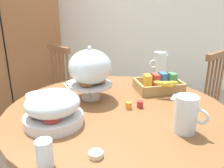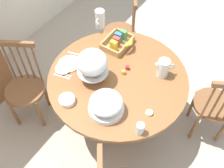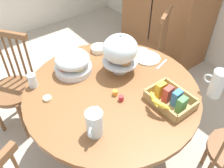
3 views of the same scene
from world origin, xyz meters
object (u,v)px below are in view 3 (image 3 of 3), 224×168
at_px(fruit_platter_covered, 73,62).
at_px(cereal_basket, 169,99).
at_px(cereal_bowl, 99,49).
at_px(drinking_glass, 33,81).
at_px(windsor_chair_far_side, 14,89).
at_px(china_plate_small, 141,52).
at_px(china_plate_large, 147,58).
at_px(butter_dish, 47,98).
at_px(pastry_stand_with_dome, 120,50).
at_px(orange_juice_pitcher, 94,124).
at_px(dining_table, 112,107).
at_px(milk_pitcher, 217,85).
at_px(windsor_chair_facing_door, 148,54).

xyz_separation_m(fruit_platter_covered, cereal_basket, (0.72, 0.33, -0.04)).
relative_size(cereal_bowl, drinking_glass, 1.27).
height_order(windsor_chair_far_side, china_plate_small, windsor_chair_far_side).
height_order(cereal_basket, china_plate_large, cereal_basket).
height_order(fruit_platter_covered, butter_dish, fruit_platter_covered).
bearing_deg(china_plate_large, drinking_glass, -106.08).
height_order(cereal_bowl, drinking_glass, drinking_glass).
xyz_separation_m(china_plate_large, butter_dish, (-0.07, -0.91, 0.01)).
bearing_deg(cereal_basket, cereal_bowl, -179.73).
relative_size(pastry_stand_with_dome, orange_juice_pitcher, 1.90).
relative_size(pastry_stand_with_dome, fruit_platter_covered, 1.15).
bearing_deg(dining_table, drinking_glass, -130.79).
bearing_deg(milk_pitcher, drinking_glass, -131.67).
distance_m(windsor_chair_far_side, cereal_basket, 1.41).
xyz_separation_m(windsor_chair_far_side, fruit_platter_covered, (0.43, 0.41, 0.37)).
bearing_deg(cereal_bowl, dining_table, -24.57).
xyz_separation_m(windsor_chair_far_side, china_plate_small, (0.59, 1.00, 0.30)).
bearing_deg(cereal_bowl, windsor_chair_far_side, -113.62).
xyz_separation_m(fruit_platter_covered, cereal_bowl, (-0.11, 0.33, -0.06)).
bearing_deg(drinking_glass, china_plate_small, 79.22).
relative_size(cereal_basket, cereal_bowl, 2.26).
height_order(dining_table, fruit_platter_covered, fruit_platter_covered).
relative_size(cereal_basket, butter_dish, 5.27).
relative_size(china_plate_small, drinking_glass, 1.36).
distance_m(cereal_basket, cereal_bowl, 0.83).
bearing_deg(milk_pitcher, cereal_basket, -112.86).
height_order(orange_juice_pitcher, drinking_glass, orange_juice_pitcher).
relative_size(windsor_chair_far_side, orange_juice_pitcher, 5.38).
bearing_deg(milk_pitcher, butter_dish, -125.30).
height_order(china_plate_large, drinking_glass, drinking_glass).
distance_m(cereal_bowl, drinking_glass, 0.67).
height_order(milk_pitcher, cereal_bowl, milk_pitcher).
bearing_deg(fruit_platter_covered, dining_table, 17.45).
bearing_deg(butter_dish, china_plate_large, 85.29).
height_order(dining_table, windsor_chair_facing_door, windsor_chair_facing_door).
height_order(windsor_chair_facing_door, fruit_platter_covered, windsor_chair_facing_door).
relative_size(fruit_platter_covered, drinking_glass, 2.73).
bearing_deg(cereal_bowl, orange_juice_pitcher, -36.90).
bearing_deg(orange_juice_pitcher, milk_pitcher, 74.23).
bearing_deg(milk_pitcher, orange_juice_pitcher, -105.77).
distance_m(fruit_platter_covered, butter_dish, 0.37).
distance_m(pastry_stand_with_dome, butter_dish, 0.64).
height_order(drinking_glass, butter_dish, drinking_glass).
bearing_deg(pastry_stand_with_dome, fruit_platter_covered, -127.51).
bearing_deg(orange_juice_pitcher, fruit_platter_covered, 160.79).
height_order(pastry_stand_with_dome, orange_juice_pitcher, pastry_stand_with_dome).
relative_size(pastry_stand_with_dome, china_plate_large, 1.56).
relative_size(dining_table, pastry_stand_with_dome, 3.79).
bearing_deg(milk_pitcher, china_plate_large, -173.88).
relative_size(milk_pitcher, butter_dish, 3.53).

